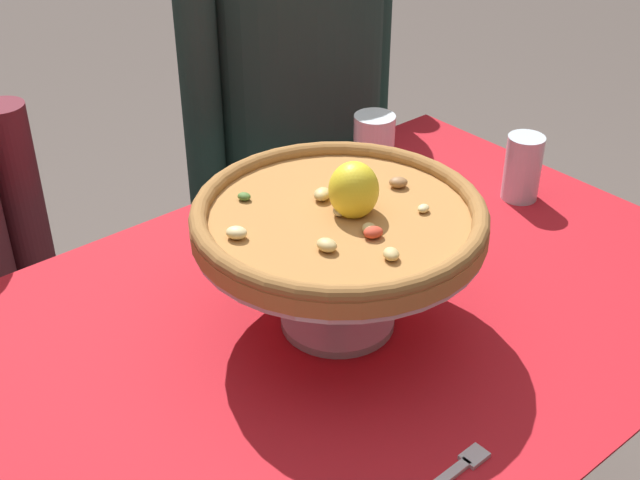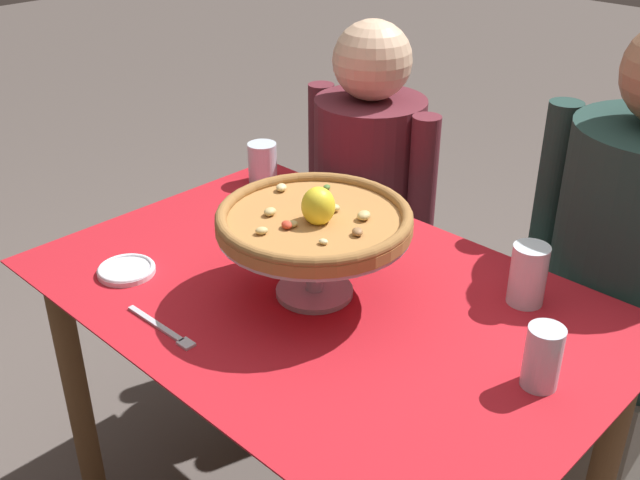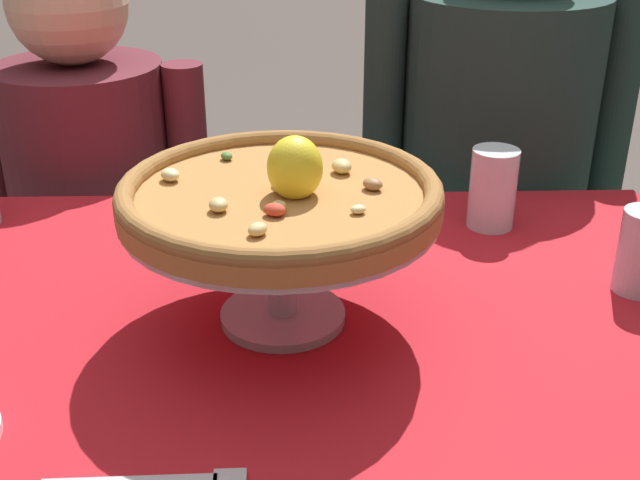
# 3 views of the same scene
# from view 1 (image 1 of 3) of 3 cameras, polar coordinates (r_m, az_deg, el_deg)

# --- Properties ---
(dining_table) EXTENTS (1.23, 0.82, 0.74)m
(dining_table) POSITION_cam_1_polar(r_m,az_deg,el_deg) (1.30, 1.08, -9.15)
(dining_table) COLOR brown
(dining_table) RESTS_ON ground
(pizza_stand) EXTENTS (0.39, 0.39, 0.16)m
(pizza_stand) POSITION_cam_1_polar(r_m,az_deg,el_deg) (1.15, 1.26, -0.94)
(pizza_stand) COLOR #B7B7C1
(pizza_stand) RESTS_ON dining_table
(pizza) EXTENTS (0.39, 0.39, 0.10)m
(pizza) POSITION_cam_1_polar(r_m,az_deg,el_deg) (1.12, 1.34, 1.65)
(pizza) COLOR #AD753D
(pizza) RESTS_ON pizza_stand
(water_glass_back_right) EXTENTS (0.07, 0.07, 0.13)m
(water_glass_back_right) POSITION_cam_1_polar(r_m,az_deg,el_deg) (1.55, 3.63, 5.89)
(water_glass_back_right) COLOR silver
(water_glass_back_right) RESTS_ON dining_table
(water_glass_side_right) EXTENTS (0.06, 0.06, 0.12)m
(water_glass_side_right) POSITION_cam_1_polar(r_m,az_deg,el_deg) (1.54, 13.45, 4.48)
(water_glass_side_right) COLOR silver
(water_glass_side_right) RESTS_ON dining_table
(diner_right) EXTENTS (0.53, 0.38, 1.28)m
(diner_right) POSITION_cam_1_polar(r_m,az_deg,el_deg) (1.90, -1.75, 5.92)
(diner_right) COLOR gray
(diner_right) RESTS_ON ground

